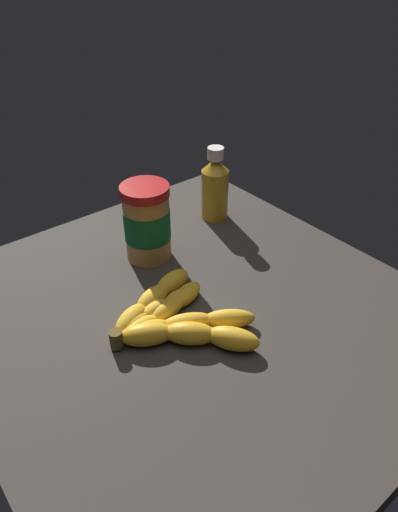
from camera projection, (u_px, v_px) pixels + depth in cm
name	position (u px, v px, depth cm)	size (l,w,h in cm)	color
ground_plane	(193.00, 317.00, 76.93)	(75.88, 70.77, 4.59)	#38332D
banana_bunch	(172.00, 317.00, 71.23)	(23.12, 21.24, 3.55)	gold
peanut_butter_jar	(147.00, 223.00, 83.25)	(8.78, 8.78, 14.78)	#BF8442
honey_bottle	(215.00, 187.00, 95.47)	(5.69, 5.69, 15.75)	gold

